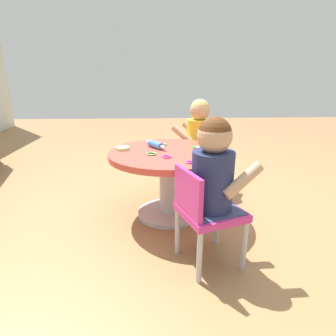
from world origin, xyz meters
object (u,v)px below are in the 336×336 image
object	(u,v)px
seated_child_left	(214,169)
craft_scissors	(198,147)
seated_child_right	(199,130)
craft_table	(168,169)
rolling_pin	(156,145)
child_chair_left	(205,211)
child_chair_right	(202,156)

from	to	relation	value
seated_child_left	craft_scissors	bearing A→B (deg)	-1.59
seated_child_right	craft_scissors	bearing A→B (deg)	170.99
craft_table	rolling_pin	world-z (taller)	rolling_pin
craft_table	seated_child_right	distance (m)	0.61
seated_child_left	craft_scissors	size ratio (longest dim) A/B	3.64
seated_child_left	rolling_pin	size ratio (longest dim) A/B	2.50
child_chair_left	seated_child_left	distance (m)	0.23
child_chair_left	child_chair_right	bearing A→B (deg)	-8.47
child_chair_right	rolling_pin	world-z (taller)	child_chair_right
child_chair_right	craft_scissors	xyz separation A→B (m)	(-0.40, 0.10, 0.18)
craft_table	craft_scissors	bearing A→B (deg)	-68.21
child_chair_left	craft_scissors	distance (m)	0.68
child_chair_left	rolling_pin	bearing A→B (deg)	20.55
seated_child_right	child_chair_left	bearing A→B (deg)	173.50
seated_child_right	craft_scissors	xyz separation A→B (m)	(-0.42, 0.07, -0.05)
craft_table	child_chair_left	bearing A→B (deg)	-163.80
child_chair_left	seated_child_right	xyz separation A→B (m)	(1.07, -0.12, 0.23)
seated_child_left	craft_table	bearing A→B (deg)	20.10
rolling_pin	child_chair_right	bearing A→B (deg)	-45.77
child_chair_left	rolling_pin	world-z (taller)	child_chair_left
seated_child_left	rolling_pin	bearing A→B (deg)	23.78
seated_child_left	child_chair_right	bearing A→B (deg)	-6.55
child_chair_left	rolling_pin	xyz separation A→B (m)	(0.66, 0.25, 0.20)
child_chair_left	craft_table	bearing A→B (deg)	16.20
seated_child_left	child_chair_right	world-z (taller)	seated_child_left
seated_child_right	rolling_pin	world-z (taller)	seated_child_right
seated_child_left	craft_scissors	world-z (taller)	seated_child_left
craft_table	rolling_pin	xyz separation A→B (m)	(0.10, 0.08, 0.15)
seated_child_right	rolling_pin	bearing A→B (deg)	138.18
child_chair_left	child_chair_right	distance (m)	1.07
child_chair_left	craft_scissors	world-z (taller)	child_chair_left
craft_table	child_chair_left	size ratio (longest dim) A/B	1.51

